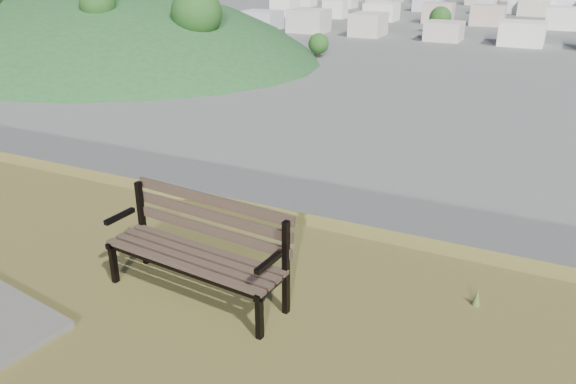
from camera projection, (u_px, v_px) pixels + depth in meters
The scene contains 4 objects.
park_bench at pixel (200, 243), 5.14m from camera, with size 1.82×0.73×0.93m.
arena at pixel (564, 5), 268.60m from camera, with size 49.62×25.67×20.07m.
green_wooded_hill at pixel (100, 56), 163.14m from camera, with size 151.32×121.06×75.66m.
city_trees at pixel (507, 1), 286.39m from camera, with size 406.52×387.20×9.98m.
Camera 1 is at (2.71, -1.44, 27.98)m, focal length 35.00 mm.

